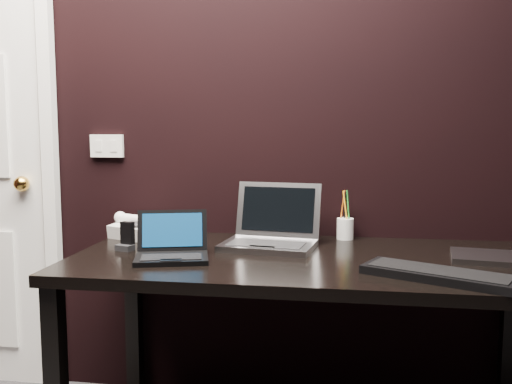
% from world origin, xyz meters
% --- Properties ---
extents(wall_back, '(4.00, 0.00, 4.00)m').
position_xyz_m(wall_back, '(0.00, 1.80, 1.30)').
color(wall_back, black).
rests_on(wall_back, ground).
extents(wall_switch, '(0.15, 0.02, 0.10)m').
position_xyz_m(wall_switch, '(-0.62, 1.79, 1.12)').
color(wall_switch, silver).
rests_on(wall_switch, wall_back).
extents(desk, '(1.70, 0.80, 0.74)m').
position_xyz_m(desk, '(0.30, 1.40, 0.66)').
color(desk, black).
rests_on(desk, ground).
extents(netbook, '(0.30, 0.28, 0.16)m').
position_xyz_m(netbook, '(-0.17, 1.29, 0.77)').
color(netbook, black).
rests_on(netbook, desk).
extents(silver_laptop, '(0.38, 0.35, 0.24)m').
position_xyz_m(silver_laptop, '(0.15, 1.55, 0.79)').
color(silver_laptop, '#A2A2A7').
rests_on(silver_laptop, desk).
extents(ext_keyboard, '(0.48, 0.34, 0.03)m').
position_xyz_m(ext_keyboard, '(0.72, 1.16, 0.75)').
color(ext_keyboard, black).
rests_on(ext_keyboard, desk).
extents(closed_laptop, '(0.32, 0.25, 0.02)m').
position_xyz_m(closed_laptop, '(0.95, 1.44, 0.75)').
color(closed_laptop, '#9C9CA1').
rests_on(closed_laptop, desk).
extents(desk_phone, '(0.24, 0.23, 0.11)m').
position_xyz_m(desk_phone, '(-0.43, 1.64, 0.78)').
color(desk_phone, silver).
rests_on(desk_phone, desk).
extents(mobile_phone, '(0.07, 0.07, 0.11)m').
position_xyz_m(mobile_phone, '(-0.38, 1.40, 0.78)').
color(mobile_phone, black).
rests_on(mobile_phone, desk).
extents(pen_cup, '(0.09, 0.09, 0.20)m').
position_xyz_m(pen_cup, '(0.43, 1.74, 0.79)').
color(pen_cup, white).
rests_on(pen_cup, desk).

